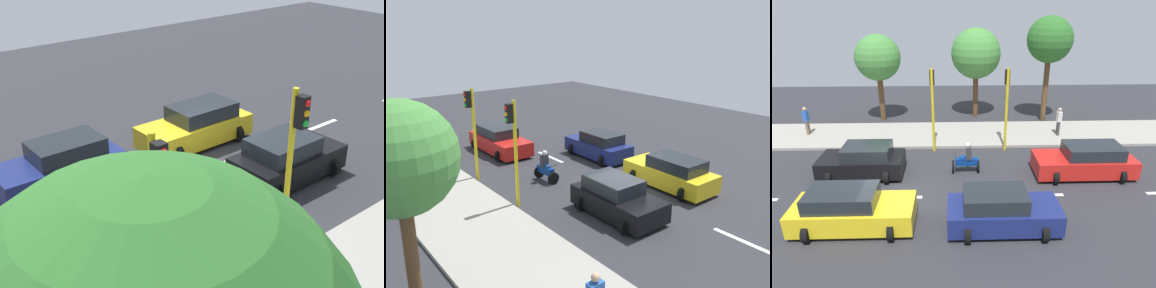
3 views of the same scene
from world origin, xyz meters
The scene contains 15 objects.
ground_plane centered at (0.00, 0.00, -0.05)m, with size 40.00×60.00×0.10m, color #2D2D33.
sidewalk centered at (7.00, 0.00, 0.07)m, with size 4.00×60.00×0.15m, color #9E998E.
lane_stripe_far_north centered at (0.00, -12.00, 0.01)m, with size 0.20×2.40×0.01m, color white.
lane_stripe_north centered at (0.00, -6.00, 0.01)m, with size 0.20×2.40×0.01m, color white.
lane_stripe_mid centered at (0.00, 0.00, 0.01)m, with size 0.20×2.40×0.01m, color white.
lane_stripe_south centered at (0.00, 6.00, 0.01)m, with size 0.20×2.40×0.01m, color white.
car_black centered at (2.07, 1.68, 0.71)m, with size 2.26×3.84×1.52m.
car_red centered at (1.78, -8.70, 0.71)m, with size 2.26×4.58×1.52m.
car_dark_blue centered at (-2.12, -4.23, 0.71)m, with size 2.16×4.00×1.52m.
car_yellow_cab centered at (-1.89, 1.14, 0.71)m, with size 2.22×4.33×1.52m.
motorcycle centered at (2.22, -3.14, 0.64)m, with size 0.60×1.30×1.53m.
pedestrian_near_signal centered at (6.55, -8.82, 1.06)m, with size 0.40×0.24×1.69m.
traffic_light_corner centered at (4.85, -5.35, 2.93)m, with size 0.49×0.24×4.50m.
traffic_light_midblock centered at (4.85, -1.47, 2.93)m, with size 0.49×0.24×4.50m.
street_tree_center centered at (10.10, 2.30, 4.18)m, with size 2.95×2.95×5.70m.
Camera 2 is at (12.55, 12.47, 7.42)m, focal length 38.45 mm.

